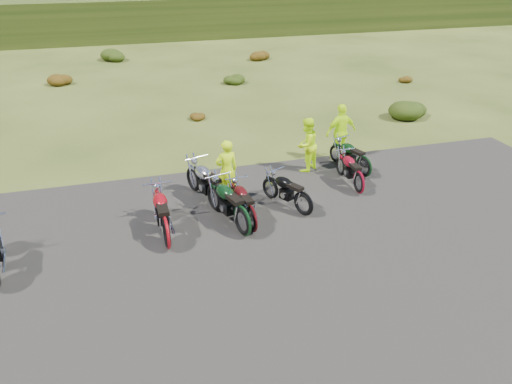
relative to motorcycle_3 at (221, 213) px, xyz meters
name	(u,v)px	position (x,y,z in m)	size (l,w,h in m)	color
ground	(272,227)	(1.11, -1.13, 0.00)	(300.00, 300.00, 0.00)	#334115
gravel_pad	(299,271)	(1.11, -3.13, 0.00)	(20.00, 12.00, 0.04)	black
hill_slope	(137,8)	(1.11, 48.87, 0.00)	(300.00, 46.00, 3.00)	#283913
shrub_2	(59,78)	(-5.09, 15.47, 0.38)	(1.30, 1.30, 0.77)	#5B2B0B
shrub_3	(114,54)	(-2.19, 20.77, 0.46)	(1.56, 1.56, 0.92)	#21380E
shrub_4	(196,115)	(0.71, 8.07, 0.23)	(0.77, 0.77, 0.45)	#5B2B0B
shrub_5	(233,78)	(3.61, 13.37, 0.31)	(1.03, 1.03, 0.61)	#21380E
shrub_6	(258,54)	(6.51, 18.67, 0.38)	(1.30, 1.30, 0.77)	#5B2B0B
shrub_7	(409,106)	(9.41, 5.97, 0.46)	(1.56, 1.56, 0.92)	#21380E
shrub_8	(403,78)	(12.31, 11.27, 0.23)	(0.77, 0.77, 0.45)	#5B2B0B
motorcycle_1	(168,248)	(-1.62, -1.38, 0.00)	(2.26, 0.75, 1.18)	#9D0B14
motorcycle_2	(243,236)	(0.27, -1.34, 0.00)	(2.29, 0.76, 1.20)	black
motorcycle_3	(221,213)	(0.00, 0.00, 0.00)	(2.31, 0.77, 1.21)	silver
motorcycle_4	(252,232)	(0.55, -1.21, 0.00)	(2.01, 0.67, 1.05)	#410A0D
motorcycle_5	(303,216)	(2.11, -0.79, 0.00)	(1.94, 0.65, 1.02)	black
motorcycle_6	(358,193)	(4.14, 0.02, 0.00)	(1.91, 0.64, 1.00)	maroon
motorcycle_7	(363,177)	(4.80, 1.01, 0.00)	(1.94, 0.65, 1.02)	black
person_middle	(227,171)	(0.34, 0.69, 0.90)	(0.66, 0.43, 1.80)	#C6F40C
person_right_a	(306,146)	(3.24, 1.98, 0.87)	(0.85, 0.66, 1.75)	#C6F40C
person_right_b	(341,133)	(4.68, 2.54, 0.96)	(1.12, 0.47, 1.92)	#C6F40C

